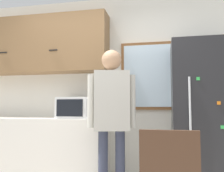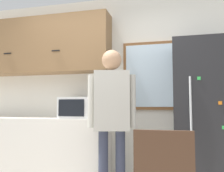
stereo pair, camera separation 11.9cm
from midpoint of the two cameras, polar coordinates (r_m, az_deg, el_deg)
The scene contains 7 objects.
back_wall at distance 3.66m, azimuth 0.37°, elevation -0.61°, with size 6.00×0.06×2.70m.
counter at distance 3.83m, azimuth -17.16°, elevation -13.88°, with size 2.24×0.56×0.93m.
upper_cabinets at distance 3.98m, azimuth -15.80°, elevation 8.70°, with size 2.24×0.35×0.84m.
microwave at distance 3.44m, azimuth -6.41°, elevation -4.96°, with size 0.51×0.38×0.28m.
person at distance 2.86m, azimuth 1.15°, elevation -5.20°, with size 0.54×0.31×1.74m.
refrigerator at distance 3.21m, azimuth 22.27°, elevation -7.05°, with size 0.81×0.68×1.88m.
window at distance 3.54m, azimuth 9.69°, elevation 2.37°, with size 0.76×0.05×0.95m.
Camera 2 is at (0.93, -1.78, 1.09)m, focal length 40.00 mm.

